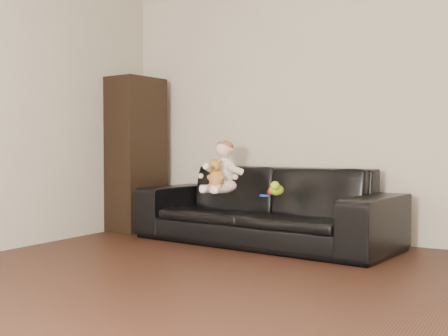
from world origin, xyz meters
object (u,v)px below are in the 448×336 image
Objects in this scene: baby at (223,170)px; toy_rattle at (271,192)px; toy_blue_disc at (265,195)px; toy_green at (277,190)px; sofa at (263,206)px; cabinet at (136,154)px; teddy_bear at (216,174)px.

toy_rattle is (0.47, -0.02, -0.18)m from baby.
toy_rattle is 0.67× the size of toy_blue_disc.
toy_green is at bearing 15.31° from baby.
toy_blue_disc is (0.13, -0.25, 0.11)m from sofa.
toy_blue_disc is (1.62, -0.35, -0.33)m from cabinet.
teddy_bear is at bearing -177.75° from toy_blue_disc.
toy_rattle is (0.46, 0.12, -0.14)m from teddy_bear.
sofa is at bearing 133.30° from toy_rattle.
sofa is 16.65× the size of toy_green.
teddy_bear is 2.88× the size of toy_blue_disc.
baby is 3.37× the size of toy_green.
toy_green is at bearing -2.06° from cabinet.
toy_green is 0.06m from toy_rattle.
sofa is 0.50m from teddy_bear.
toy_blue_disc is at bearing -55.23° from sofa.
toy_green reaches higher than toy_blue_disc.
sofa is at bearing 142.07° from toy_green.
toy_blue_disc is (0.45, 0.02, -0.17)m from teddy_bear.
cabinet is 6.21× the size of teddy_bear.
toy_blue_disc is at bearing 3.14° from baby.
toy_rattle is at bearing 37.37° from teddy_bear.
teddy_bear is (1.16, -0.37, -0.16)m from cabinet.
cabinet is 11.22× the size of toy_green.
toy_rattle reaches higher than toy_blue_disc.
baby is 5.38× the size of toy_blue_disc.
baby is 0.15m from teddy_bear.
cabinet reaches higher than toy_rattle.
baby is 0.55m from toy_green.
toy_green is at bearing -30.75° from sofa.
teddy_bear is at bearing -133.47° from sofa.
toy_rattle is at bearing 15.21° from baby.
toy_rattle is at bearing -39.52° from sofa.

